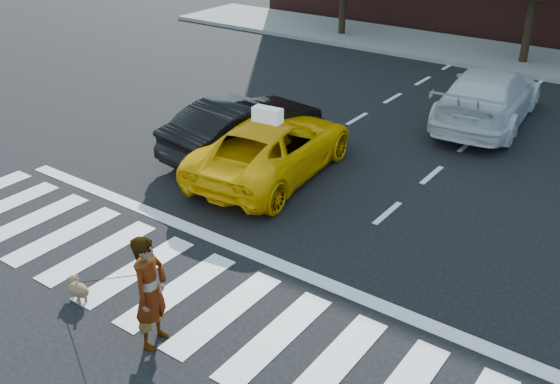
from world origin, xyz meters
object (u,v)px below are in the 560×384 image
black_sedan (244,126)px  woman (151,292)px  taxi (273,147)px  dog (77,288)px  white_suv (489,96)px

black_sedan → woman: size_ratio=2.41×
taxi → woman: 6.02m
woman → dog: woman is taller
taxi → white_suv: bearing=-121.2°
white_suv → dog: (-2.56, -11.71, -0.56)m
black_sedan → woman: woman is taller
white_suv → woman: 11.75m
taxi → woman: bearing=103.3°
black_sedan → white_suv: 6.86m
taxi → dog: (0.24, -5.65, -0.46)m
black_sedan → dog: black_sedan is taller
black_sedan → woman: 6.99m
black_sedan → white_suv: (4.05, 5.54, 0.05)m
white_suv → dog: bearing=71.7°
black_sedan → dog: 6.36m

